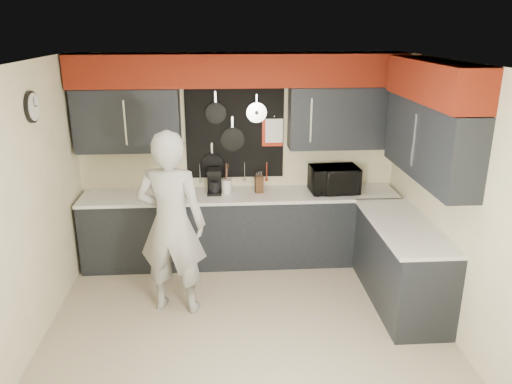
{
  "coord_description": "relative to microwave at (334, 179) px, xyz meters",
  "views": [
    {
      "loc": [
        -0.2,
        -4.4,
        2.92
      ],
      "look_at": [
        0.13,
        0.5,
        1.26
      ],
      "focal_mm": 35.0,
      "sensor_mm": 36.0,
      "label": 1
    }
  ],
  "objects": [
    {
      "name": "ground",
      "position": [
        -1.16,
        -1.43,
        -1.08
      ],
      "size": [
        4.0,
        4.0,
        0.0
      ],
      "primitive_type": "plane",
      "color": "tan",
      "rests_on": "ground"
    },
    {
      "name": "back_wall_assembly",
      "position": [
        -1.15,
        0.16,
        0.93
      ],
      "size": [
        4.0,
        0.36,
        2.6
      ],
      "color": "#F6EBBE",
      "rests_on": "ground"
    },
    {
      "name": "right_wall_assembly",
      "position": [
        0.69,
        -1.17,
        0.86
      ],
      "size": [
        0.36,
        3.5,
        2.6
      ],
      "color": "#F6EBBE",
      "rests_on": "ground"
    },
    {
      "name": "left_wall_assembly",
      "position": [
        -3.16,
        -1.42,
        0.25
      ],
      "size": [
        0.05,
        3.5,
        2.6
      ],
      "color": "#F6EBBE",
      "rests_on": "ground"
    },
    {
      "name": "base_cabinets",
      "position": [
        -0.67,
        -0.3,
        -0.62
      ],
      "size": [
        3.95,
        2.2,
        0.92
      ],
      "color": "black",
      "rests_on": "ground"
    },
    {
      "name": "microwave",
      "position": [
        0.0,
        0.0,
        0.0
      ],
      "size": [
        0.61,
        0.43,
        0.32
      ],
      "primitive_type": "imported",
      "rotation": [
        0.0,
        0.0,
        0.06
      ],
      "color": "black",
      "rests_on": "base_cabinets"
    },
    {
      "name": "knife_block",
      "position": [
        -0.93,
        0.04,
        -0.05
      ],
      "size": [
        0.11,
        0.11,
        0.22
      ],
      "primitive_type": "cube",
      "rotation": [
        0.0,
        0.0,
        0.1
      ],
      "color": "#361F11",
      "rests_on": "base_cabinets"
    },
    {
      "name": "utensil_crock",
      "position": [
        -1.33,
        0.06,
        -0.08
      ],
      "size": [
        0.13,
        0.13,
        0.17
      ],
      "primitive_type": "cylinder",
      "color": "white",
      "rests_on": "base_cabinets"
    },
    {
      "name": "coffee_maker",
      "position": [
        -1.48,
        0.05,
        0.0
      ],
      "size": [
        0.18,
        0.21,
        0.31
      ],
      "rotation": [
        0.0,
        0.0,
        -0.02
      ],
      "color": "black",
      "rests_on": "base_cabinets"
    },
    {
      "name": "person",
      "position": [
        -1.91,
        -1.07,
        -0.1
      ],
      "size": [
        0.79,
        0.6,
        1.96
      ],
      "primitive_type": "imported",
      "rotation": [
        0.0,
        0.0,
        2.94
      ],
      "color": "#9B9B98",
      "rests_on": "ground"
    }
  ]
}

